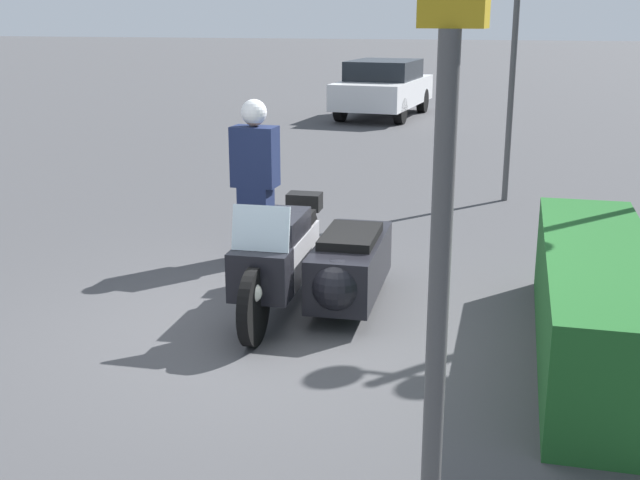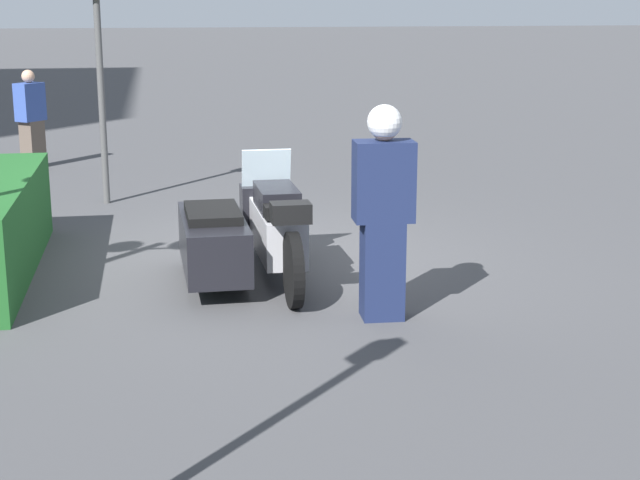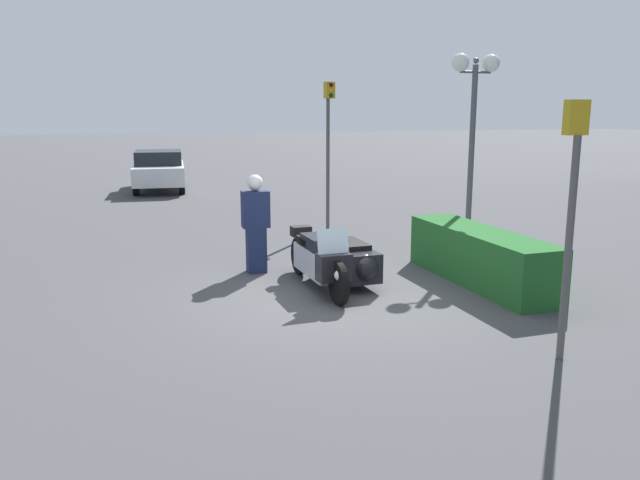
{
  "view_description": "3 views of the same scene",
  "coord_description": "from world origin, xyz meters",
  "px_view_note": "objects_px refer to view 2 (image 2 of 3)",
  "views": [
    {
      "loc": [
        6.41,
        2.03,
        2.77
      ],
      "look_at": [
        -0.34,
        0.38,
        0.79
      ],
      "focal_mm": 45.0,
      "sensor_mm": 36.0,
      "label": 1
    },
    {
      "loc": [
        -10.01,
        1.04,
        2.71
      ],
      "look_at": [
        -1.45,
        -0.38,
        0.55
      ],
      "focal_mm": 55.0,
      "sensor_mm": 36.0,
      "label": 2
    },
    {
      "loc": [
        9.1,
        -3.33,
        2.98
      ],
      "look_at": [
        -0.84,
        0.02,
        0.81
      ],
      "focal_mm": 35.0,
      "sensor_mm": 36.0,
      "label": 3
    }
  ],
  "objects_px": {
    "police_motorcycle": "(242,231)",
    "pedestrian_bystander": "(31,119)",
    "officer_rider": "(383,208)",
    "traffic_light_near": "(98,47)"
  },
  "relations": [
    {
      "from": "officer_rider",
      "to": "traffic_light_near",
      "type": "height_order",
      "value": "traffic_light_near"
    },
    {
      "from": "officer_rider",
      "to": "pedestrian_bystander",
      "type": "relative_size",
      "value": 1.17
    },
    {
      "from": "traffic_light_near",
      "to": "police_motorcycle",
      "type": "bearing_deg",
      "value": 27.3
    },
    {
      "from": "police_motorcycle",
      "to": "pedestrian_bystander",
      "type": "bearing_deg",
      "value": 20.43
    },
    {
      "from": "officer_rider",
      "to": "pedestrian_bystander",
      "type": "xyz_separation_m",
      "value": [
        8.4,
        3.86,
        -0.19
      ]
    },
    {
      "from": "pedestrian_bystander",
      "to": "police_motorcycle",
      "type": "bearing_deg",
      "value": 150.31
    },
    {
      "from": "traffic_light_near",
      "to": "pedestrian_bystander",
      "type": "relative_size",
      "value": 1.98
    },
    {
      "from": "officer_rider",
      "to": "traffic_light_near",
      "type": "bearing_deg",
      "value": 28.2
    },
    {
      "from": "pedestrian_bystander",
      "to": "traffic_light_near",
      "type": "bearing_deg",
      "value": 151.16
    },
    {
      "from": "police_motorcycle",
      "to": "officer_rider",
      "type": "xyz_separation_m",
      "value": [
        -1.43,
        -1.08,
        0.5
      ]
    }
  ]
}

